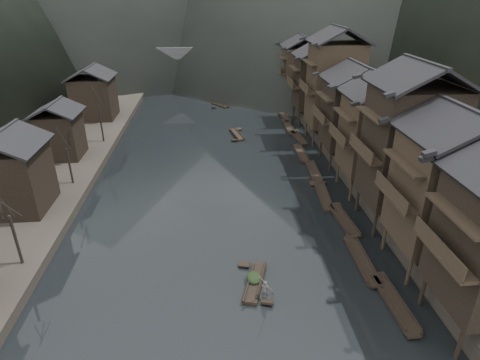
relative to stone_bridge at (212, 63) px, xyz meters
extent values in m
plane|color=black|center=(0.00, -72.00, -5.11)|extent=(300.00, 300.00, 0.00)
cube|color=#2D2823|center=(35.00, -32.00, -4.21)|extent=(40.00, 200.00, 1.80)
cube|color=#2D2823|center=(-35.00, -32.00, -4.51)|extent=(40.00, 200.00, 1.20)
cylinder|color=black|center=(14.20, -82.40, -3.81)|extent=(0.30, 0.30, 2.90)
cylinder|color=black|center=(14.20, -77.60, -3.81)|extent=(0.30, 0.30, 2.90)
cylinder|color=black|center=(16.95, -77.60, -3.81)|extent=(0.30, 0.30, 2.90)
cube|color=#30261A|center=(13.30, -80.00, 1.28)|extent=(1.20, 5.70, 0.25)
cylinder|color=#30261A|center=(14.20, -75.40, -3.81)|extent=(0.30, 0.30, 2.90)
cylinder|color=#30261A|center=(14.20, -70.60, -3.81)|extent=(0.30, 0.30, 2.90)
cylinder|color=#30261A|center=(16.95, -75.40, -3.81)|extent=(0.30, 0.30, 2.90)
cylinder|color=#30261A|center=(16.95, -70.60, -3.81)|extent=(0.30, 0.30, 2.90)
cube|color=#30261A|center=(17.30, -73.00, 1.92)|extent=(7.00, 6.00, 8.86)
cube|color=#30261A|center=(13.30, -73.00, 1.48)|extent=(1.20, 5.70, 0.25)
cylinder|color=black|center=(14.20, -68.40, -3.81)|extent=(0.30, 0.30, 2.90)
cylinder|color=black|center=(14.20, -63.60, -3.81)|extent=(0.30, 0.30, 2.90)
cylinder|color=black|center=(16.95, -68.40, -3.81)|extent=(0.30, 0.30, 2.90)
cylinder|color=black|center=(16.95, -63.60, -3.81)|extent=(0.30, 0.30, 2.90)
cube|color=black|center=(17.30, -66.00, 2.97)|extent=(7.00, 6.00, 10.95)
cube|color=#30261A|center=(13.30, -66.00, 2.42)|extent=(1.20, 5.70, 0.25)
cylinder|color=#30261A|center=(14.20, -61.40, -3.81)|extent=(0.30, 0.30, 2.90)
cylinder|color=#30261A|center=(14.20, -56.60, -3.81)|extent=(0.30, 0.30, 2.90)
cylinder|color=#30261A|center=(16.95, -61.40, -3.81)|extent=(0.30, 0.30, 2.90)
cylinder|color=#30261A|center=(16.95, -56.60, -3.81)|extent=(0.30, 0.30, 2.90)
cube|color=#30261A|center=(17.30, -59.00, 1.68)|extent=(7.00, 6.00, 8.38)
cube|color=#30261A|center=(13.30, -59.00, 1.26)|extent=(1.20, 5.70, 0.25)
cylinder|color=black|center=(14.20, -53.40, -3.81)|extent=(0.30, 0.30, 2.90)
cylinder|color=black|center=(14.20, -48.60, -3.81)|extent=(0.30, 0.30, 2.90)
cylinder|color=black|center=(16.95, -53.40, -3.81)|extent=(0.30, 0.30, 2.90)
cylinder|color=black|center=(16.95, -48.60, -3.81)|extent=(0.30, 0.30, 2.90)
cube|color=black|center=(17.30, -51.00, 1.66)|extent=(7.00, 6.00, 8.33)
cube|color=#30261A|center=(13.30, -51.00, 1.24)|extent=(1.20, 5.70, 0.25)
cylinder|color=#30261A|center=(14.20, -44.40, -3.81)|extent=(0.30, 0.30, 2.90)
cylinder|color=#30261A|center=(14.20, -39.60, -3.81)|extent=(0.30, 0.30, 2.90)
cylinder|color=#30261A|center=(16.95, -44.40, -3.81)|extent=(0.30, 0.30, 2.90)
cylinder|color=#30261A|center=(16.95, -39.60, -3.81)|extent=(0.30, 0.30, 2.90)
cube|color=#30261A|center=(17.30, -42.00, 3.37)|extent=(7.00, 6.00, 11.77)
cube|color=#30261A|center=(13.30, -42.00, 2.79)|extent=(1.20, 5.70, 0.25)
cylinder|color=black|center=(14.20, -34.40, -3.81)|extent=(0.30, 0.30, 2.90)
cylinder|color=black|center=(14.20, -29.60, -3.81)|extent=(0.30, 0.30, 2.90)
cylinder|color=black|center=(16.95, -34.40, -3.81)|extent=(0.30, 0.30, 2.90)
cylinder|color=black|center=(16.95, -29.60, -3.81)|extent=(0.30, 0.30, 2.90)
cube|color=black|center=(17.30, -32.00, 1.73)|extent=(7.00, 6.00, 8.48)
cube|color=#30261A|center=(13.30, -32.00, 1.31)|extent=(1.20, 5.70, 0.25)
cylinder|color=#30261A|center=(14.20, -22.40, -3.81)|extent=(0.30, 0.30, 2.90)
cylinder|color=#30261A|center=(14.20, -17.60, -3.81)|extent=(0.30, 0.30, 2.90)
cylinder|color=#30261A|center=(16.95, -22.40, -3.81)|extent=(0.30, 0.30, 2.90)
cylinder|color=#30261A|center=(16.95, -17.60, -3.81)|extent=(0.30, 0.30, 2.90)
cube|color=#30261A|center=(17.30, -20.00, 1.71)|extent=(7.00, 6.00, 8.44)
cube|color=#30261A|center=(13.30, -20.00, 1.29)|extent=(1.20, 5.70, 0.25)
cube|color=black|center=(-20.50, -62.00, -0.66)|extent=(6.00, 6.00, 6.50)
cube|color=black|center=(-20.50, -48.00, -1.01)|extent=(5.00, 5.00, 5.80)
cube|color=black|center=(-20.50, -30.00, -0.51)|extent=(6.50, 6.50, 6.80)
cylinder|color=black|center=(-17.00, -71.50, -1.68)|extent=(0.24, 0.24, 4.46)
cylinder|color=black|center=(-17.00, -56.45, -1.79)|extent=(0.24, 0.24, 4.24)
cylinder|color=black|center=(-17.00, -42.42, -1.24)|extent=(0.24, 0.24, 5.34)
cube|color=black|center=(12.28, -77.52, -4.96)|extent=(1.31, 6.31, 0.30)
cube|color=black|center=(12.28, -77.52, -4.78)|extent=(1.36, 6.18, 0.10)
cube|color=black|center=(12.38, -74.51, -4.82)|extent=(0.96, 0.80, 0.33)
cube|color=black|center=(12.18, -80.53, -4.82)|extent=(0.96, 0.80, 0.33)
cube|color=black|center=(11.64, -72.42, -4.96)|extent=(1.24, 6.49, 0.30)
cube|color=black|center=(11.64, -72.42, -4.78)|extent=(1.29, 6.36, 0.10)
cube|color=black|center=(11.58, -69.32, -4.82)|extent=(0.95, 0.82, 0.34)
cube|color=black|center=(11.71, -75.53, -4.82)|extent=(0.95, 0.82, 0.34)
cube|color=black|center=(12.15, -65.76, -4.96)|extent=(1.53, 6.36, 0.30)
cube|color=black|center=(12.15, -65.76, -4.78)|extent=(1.58, 6.24, 0.10)
cube|color=black|center=(12.36, -62.74, -4.82)|extent=(0.99, 0.84, 0.33)
cube|color=black|center=(11.94, -68.77, -4.82)|extent=(0.99, 0.84, 0.33)
cube|color=black|center=(11.50, -60.53, -4.96)|extent=(1.72, 6.80, 0.30)
cube|color=black|center=(11.50, -60.53, -4.78)|extent=(1.76, 6.68, 0.10)
cube|color=black|center=(11.20, -57.31, -4.82)|extent=(1.01, 0.91, 0.34)
cube|color=black|center=(11.80, -63.75, -4.82)|extent=(1.01, 0.91, 0.34)
cube|color=black|center=(12.02, -53.81, -4.96)|extent=(1.49, 6.78, 0.30)
cube|color=black|center=(12.02, -53.81, -4.78)|extent=(1.53, 6.65, 0.10)
cube|color=black|center=(11.83, -50.58, -4.82)|extent=(0.98, 0.88, 0.34)
cube|color=black|center=(12.21, -57.03, -4.82)|extent=(0.98, 0.88, 0.34)
cube|color=black|center=(11.71, -47.59, -4.96)|extent=(1.18, 6.10, 0.30)
cube|color=black|center=(11.71, -47.59, -4.78)|extent=(1.23, 5.98, 0.10)
cube|color=black|center=(11.67, -44.67, -4.82)|extent=(0.94, 0.76, 0.33)
cube|color=black|center=(11.74, -50.51, -4.82)|extent=(0.94, 0.76, 0.33)
cube|color=black|center=(12.70, -41.06, -4.96)|extent=(1.67, 6.48, 0.30)
cube|color=black|center=(12.70, -41.06, -4.78)|extent=(1.71, 6.36, 0.10)
cube|color=black|center=(12.97, -37.99, -4.82)|extent=(1.00, 0.87, 0.34)
cube|color=black|center=(12.43, -44.12, -4.82)|extent=(1.00, 0.87, 0.34)
cube|color=black|center=(12.18, -35.78, -4.96)|extent=(1.29, 7.31, 0.30)
cube|color=black|center=(12.18, -35.78, -4.78)|extent=(1.34, 7.16, 0.10)
cube|color=black|center=(12.09, -32.29, -4.82)|extent=(0.96, 0.92, 0.36)
cube|color=black|center=(12.28, -39.27, -4.82)|extent=(0.96, 0.92, 0.36)
cube|color=black|center=(12.52, -29.50, -4.96)|extent=(1.45, 7.14, 0.30)
cube|color=black|center=(12.52, -29.50, -4.78)|extent=(1.50, 7.00, 0.10)
cube|color=black|center=(12.69, -26.10, -4.82)|extent=(0.98, 0.91, 0.35)
cube|color=black|center=(12.35, -32.90, -4.82)|extent=(0.98, 0.91, 0.35)
cube|color=black|center=(3.25, -38.81, -4.96)|extent=(2.08, 5.64, 0.30)
cube|color=black|center=(3.25, -38.81, -4.78)|extent=(2.11, 5.54, 0.10)
cube|color=black|center=(3.78, -36.20, -4.82)|extent=(0.97, 0.84, 0.31)
cube|color=black|center=(2.72, -41.42, -4.82)|extent=(0.97, 0.84, 0.31)
cube|color=black|center=(1.19, -20.54, -4.96)|extent=(3.47, 4.27, 0.30)
cube|color=black|center=(1.19, -20.54, -4.78)|extent=(3.46, 4.22, 0.10)
cube|color=black|center=(2.47, -18.77, -4.82)|extent=(1.02, 0.96, 0.29)
cube|color=black|center=(-0.09, -22.30, -4.82)|extent=(1.02, 0.96, 0.29)
cube|color=#4C4C4F|center=(0.00, 0.00, 2.09)|extent=(40.00, 6.00, 1.60)
cube|color=#4C4C4F|center=(0.00, -2.70, 3.39)|extent=(40.00, 0.50, 1.00)
cube|color=#4C4C4F|center=(0.00, 2.70, 3.39)|extent=(40.00, 0.50, 1.00)
cube|color=#4C4C4F|center=(-14.00, 0.00, -1.91)|extent=(3.20, 6.00, 6.40)
cube|color=#4C4C4F|center=(-4.50, 0.00, -1.91)|extent=(3.20, 6.00, 6.40)
cube|color=#4C4C4F|center=(4.50, 0.00, -1.91)|extent=(3.20, 6.00, 6.40)
cube|color=#4C4C4F|center=(14.00, 0.00, -1.91)|extent=(3.20, 6.00, 6.40)
cube|color=black|center=(2.24, -74.44, -4.96)|extent=(2.42, 5.07, 0.30)
cube|color=black|center=(2.24, -74.44, -4.78)|extent=(2.45, 4.99, 0.10)
cube|color=black|center=(1.57, -72.15, -4.82)|extent=(1.05, 0.85, 0.30)
cube|color=black|center=(2.91, -76.73, -4.82)|extent=(1.05, 0.85, 0.30)
ellipsoid|color=black|center=(2.17, -74.20, -4.31)|extent=(1.19, 1.55, 0.71)
imported|color=#535356|center=(2.77, -76.25, -3.89)|extent=(0.66, 0.54, 1.56)
cylinder|color=#8C7A51|center=(2.97, -76.25, -1.36)|extent=(1.65, 1.99, 3.50)
camera|label=1|loc=(-0.86, -99.39, 16.09)|focal=30.00mm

